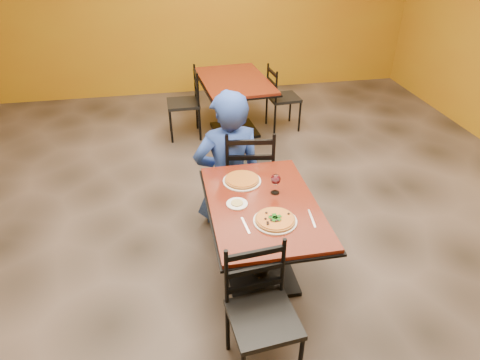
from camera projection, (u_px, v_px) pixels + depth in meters
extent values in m
cube|color=black|center=(249.00, 238.00, 3.99)|extent=(7.00, 8.00, 0.01)
cube|color=maroon|center=(263.00, 205.00, 3.18)|extent=(0.80, 1.20, 0.03)
cube|color=black|center=(263.00, 208.00, 3.20)|extent=(0.83, 1.23, 0.02)
cylinder|color=black|center=(262.00, 242.00, 3.38)|extent=(0.12, 0.12, 0.66)
cube|color=black|center=(261.00, 274.00, 3.56)|extent=(0.55, 0.55, 0.04)
cube|color=maroon|center=(234.00, 80.00, 5.56)|extent=(0.94, 1.33, 0.03)
cube|color=black|center=(234.00, 82.00, 5.58)|extent=(0.98, 1.36, 0.02)
cylinder|color=black|center=(234.00, 106.00, 5.76)|extent=(0.13, 0.13, 0.66)
cube|color=black|center=(235.00, 130.00, 5.94)|extent=(0.63, 0.63, 0.04)
imported|color=navy|center=(228.00, 160.00, 3.90)|extent=(0.69, 0.48, 1.34)
cylinder|color=white|center=(275.00, 221.00, 2.99)|extent=(0.31, 0.31, 0.01)
cylinder|color=#9B250B|center=(275.00, 219.00, 2.98)|extent=(0.28, 0.28, 0.02)
cylinder|color=white|center=(242.00, 181.00, 3.43)|extent=(0.31, 0.31, 0.01)
cylinder|color=gold|center=(242.00, 179.00, 3.42)|extent=(0.28, 0.28, 0.02)
cylinder|color=white|center=(237.00, 204.00, 3.16)|extent=(0.16, 0.16, 0.01)
cylinder|color=tan|center=(237.00, 203.00, 3.16)|extent=(0.09, 0.09, 0.01)
cube|color=silver|center=(246.00, 225.00, 2.95)|extent=(0.03, 0.19, 0.00)
cube|color=silver|center=(312.00, 218.00, 3.02)|extent=(0.03, 0.21, 0.00)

